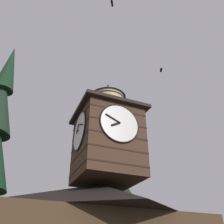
{
  "coord_description": "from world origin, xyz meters",
  "views": [
    {
      "loc": [
        3.85,
        13.26,
        1.53
      ],
      "look_at": [
        -2.63,
        -2.08,
        11.68
      ],
      "focal_mm": 38.93,
      "sensor_mm": 36.0,
      "label": 1
    }
  ],
  "objects_px": {
    "clock_tower": "(107,136)",
    "pine_tree_behind": "(112,199)",
    "moon": "(117,202)",
    "flying_bird_high": "(161,70)",
    "flying_bird_low": "(112,3)"
  },
  "relations": [
    {
      "from": "pine_tree_behind",
      "to": "moon",
      "type": "distance_m",
      "value": 38.9
    },
    {
      "from": "moon",
      "to": "flying_bird_high",
      "type": "distance_m",
      "value": 41.33
    },
    {
      "from": "clock_tower",
      "to": "moon",
      "type": "bearing_deg",
      "value": -114.8
    },
    {
      "from": "pine_tree_behind",
      "to": "flying_bird_high",
      "type": "height_order",
      "value": "flying_bird_high"
    },
    {
      "from": "moon",
      "to": "flying_bird_high",
      "type": "height_order",
      "value": "flying_bird_high"
    },
    {
      "from": "pine_tree_behind",
      "to": "moon",
      "type": "bearing_deg",
      "value": -114.57
    },
    {
      "from": "pine_tree_behind",
      "to": "flying_bird_high",
      "type": "xyz_separation_m",
      "value": [
        -3.44,
        4.41,
        11.72
      ]
    },
    {
      "from": "pine_tree_behind",
      "to": "flying_bird_low",
      "type": "distance_m",
      "value": 15.53
    },
    {
      "from": "clock_tower",
      "to": "flying_bird_high",
      "type": "relative_size",
      "value": 13.34
    },
    {
      "from": "flying_bird_high",
      "to": "flying_bird_low",
      "type": "xyz_separation_m",
      "value": [
        7.27,
        4.71,
        0.26
      ]
    },
    {
      "from": "clock_tower",
      "to": "pine_tree_behind",
      "type": "bearing_deg",
      "value": -116.57
    },
    {
      "from": "clock_tower",
      "to": "moon",
      "type": "height_order",
      "value": "clock_tower"
    },
    {
      "from": "clock_tower",
      "to": "flying_bird_low",
      "type": "xyz_separation_m",
      "value": [
        1.6,
        4.65,
        8.58
      ]
    },
    {
      "from": "pine_tree_behind",
      "to": "clock_tower",
      "type": "bearing_deg",
      "value": 63.43
    },
    {
      "from": "pine_tree_behind",
      "to": "moon",
      "type": "relative_size",
      "value": 9.26
    }
  ]
}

